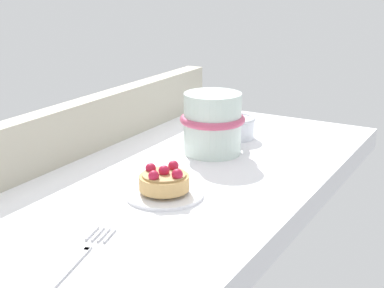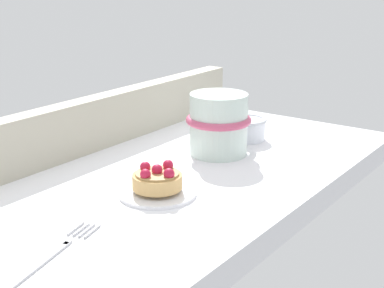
{
  "view_description": "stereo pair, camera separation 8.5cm",
  "coord_description": "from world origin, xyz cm",
  "px_view_note": "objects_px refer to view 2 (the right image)",
  "views": [
    {
      "loc": [
        -65.94,
        -41.74,
        29.7
      ],
      "look_at": [
        4.41,
        -1.75,
        4.43
      ],
      "focal_mm": 54.38,
      "sensor_mm": 36.0,
      "label": 1
    },
    {
      "loc": [
        -61.38,
        -48.87,
        29.7
      ],
      "look_at": [
        4.41,
        -1.75,
        4.43
      ],
      "focal_mm": 54.38,
      "sensor_mm": 36.0,
      "label": 2
    }
  ],
  "objects_px": {
    "coffee_mug": "(222,124)",
    "dessert_fork": "(53,253)",
    "dessert_plate": "(158,192)",
    "sugar_bowl": "(245,128)",
    "raspberry_tart": "(157,179)"
  },
  "relations": [
    {
      "from": "raspberry_tart",
      "to": "dessert_fork",
      "type": "bearing_deg",
      "value": -175.44
    },
    {
      "from": "coffee_mug",
      "to": "dessert_fork",
      "type": "xyz_separation_m",
      "value": [
        -0.39,
        -0.04,
        -0.05
      ]
    },
    {
      "from": "dessert_fork",
      "to": "dessert_plate",
      "type": "bearing_deg",
      "value": 4.56
    },
    {
      "from": "dessert_plate",
      "to": "dessert_fork",
      "type": "height_order",
      "value": "dessert_plate"
    },
    {
      "from": "dessert_plate",
      "to": "coffee_mug",
      "type": "height_order",
      "value": "coffee_mug"
    },
    {
      "from": "coffee_mug",
      "to": "sugar_bowl",
      "type": "distance_m",
      "value": 0.1
    },
    {
      "from": "sugar_bowl",
      "to": "dessert_plate",
      "type": "bearing_deg",
      "value": -172.82
    },
    {
      "from": "dessert_plate",
      "to": "sugar_bowl",
      "type": "bearing_deg",
      "value": 7.18
    },
    {
      "from": "sugar_bowl",
      "to": "coffee_mug",
      "type": "bearing_deg",
      "value": -173.62
    },
    {
      "from": "dessert_fork",
      "to": "coffee_mug",
      "type": "bearing_deg",
      "value": 6.07
    },
    {
      "from": "coffee_mug",
      "to": "sugar_bowl",
      "type": "bearing_deg",
      "value": 6.38
    },
    {
      "from": "raspberry_tart",
      "to": "sugar_bowl",
      "type": "relative_size",
      "value": 0.89
    },
    {
      "from": "raspberry_tart",
      "to": "sugar_bowl",
      "type": "height_order",
      "value": "raspberry_tart"
    },
    {
      "from": "dessert_plate",
      "to": "raspberry_tart",
      "type": "height_order",
      "value": "raspberry_tart"
    },
    {
      "from": "dessert_plate",
      "to": "sugar_bowl",
      "type": "relative_size",
      "value": 1.4
    }
  ]
}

